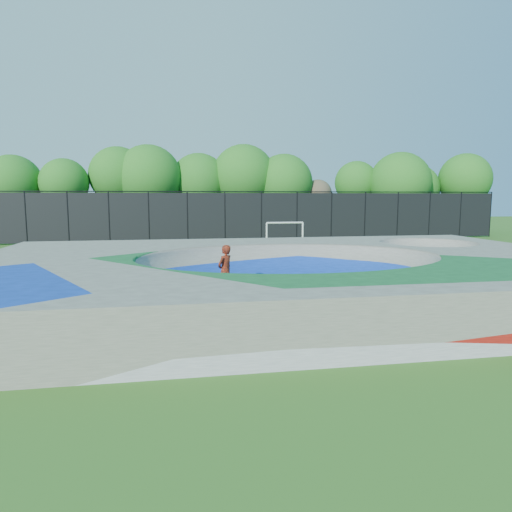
{
  "coord_description": "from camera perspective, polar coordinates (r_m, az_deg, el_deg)",
  "views": [
    {
      "loc": [
        -4.06,
        -15.75,
        3.57
      ],
      "look_at": [
        -0.69,
        3.0,
        1.1
      ],
      "focal_mm": 32.0,
      "sensor_mm": 36.0,
      "label": 1
    }
  ],
  "objects": [
    {
      "name": "skateboard",
      "position": [
        16.54,
        -3.86,
        -5.01
      ],
      "size": [
        0.64,
        0.76,
        0.05
      ],
      "primitive_type": "cube",
      "rotation": [
        0.0,
        0.0,
        0.94
      ],
      "color": "black",
      "rests_on": "ground"
    },
    {
      "name": "soccer_goal",
      "position": [
        32.57,
        3.63,
        3.29
      ],
      "size": [
        2.76,
        0.12,
        1.82
      ],
      "color": "white",
      "rests_on": "ground"
    },
    {
      "name": "skater",
      "position": [
        16.37,
        -3.89,
        -1.88
      ],
      "size": [
        0.8,
        0.8,
        1.88
      ],
      "primitive_type": "imported",
      "rotation": [
        0.0,
        0.0,
        3.92
      ],
      "color": "red",
      "rests_on": "ground"
    },
    {
      "name": "ground",
      "position": [
        16.66,
        4.18,
        -5.01
      ],
      "size": [
        120.0,
        120.0,
        0.0
      ],
      "primitive_type": "plane",
      "color": "#2D5E1A",
      "rests_on": "ground"
    },
    {
      "name": "treeline",
      "position": [
        41.57,
        -5.21,
        9.37
      ],
      "size": [
        53.13,
        7.3,
        8.33
      ],
      "color": "#4F3A27",
      "rests_on": "ground"
    },
    {
      "name": "skate_deck",
      "position": [
        16.51,
        4.21,
        -2.47
      ],
      "size": [
        22.0,
        14.0,
        1.5
      ],
      "primitive_type": "cube",
      "color": "gray",
      "rests_on": "ground"
    },
    {
      "name": "fence",
      "position": [
        37.01,
        -3.9,
        5.08
      ],
      "size": [
        48.09,
        0.09,
        4.04
      ],
      "color": "black",
      "rests_on": "ground"
    }
  ]
}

